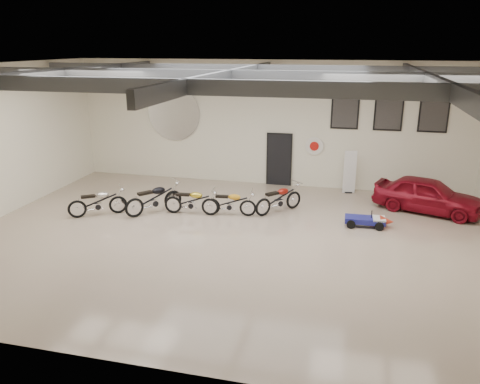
% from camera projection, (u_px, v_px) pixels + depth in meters
% --- Properties ---
extents(floor, '(16.00, 12.00, 0.01)m').
position_uv_depth(floor, '(231.00, 239.00, 14.00)').
color(floor, tan).
rests_on(floor, ground).
extents(ceiling, '(16.00, 12.00, 0.01)m').
position_uv_depth(ceiling, '(229.00, 66.00, 12.49)').
color(ceiling, slate).
rests_on(ceiling, back_wall).
extents(back_wall, '(16.00, 0.02, 5.00)m').
position_uv_depth(back_wall, '(268.00, 124.00, 18.80)').
color(back_wall, '#ECE6CB').
rests_on(back_wall, floor).
extents(ceiling_beams, '(15.80, 11.80, 0.32)m').
position_uv_depth(ceiling_beams, '(230.00, 76.00, 12.56)').
color(ceiling_beams, '#55575C').
rests_on(ceiling_beams, ceiling).
extents(door, '(0.92, 0.08, 2.10)m').
position_uv_depth(door, '(279.00, 160.00, 19.08)').
color(door, black).
rests_on(door, back_wall).
extents(logo_plaque, '(2.30, 0.06, 1.16)m').
position_uv_depth(logo_plaque, '(174.00, 113.00, 19.56)').
color(logo_plaque, silver).
rests_on(logo_plaque, back_wall).
extents(poster_left, '(1.05, 0.08, 1.35)m').
position_uv_depth(poster_left, '(345.00, 111.00, 17.92)').
color(poster_left, black).
rests_on(poster_left, back_wall).
extents(poster_mid, '(1.05, 0.08, 1.35)m').
position_uv_depth(poster_mid, '(389.00, 113.00, 17.56)').
color(poster_mid, black).
rests_on(poster_mid, back_wall).
extents(poster_right, '(1.05, 0.08, 1.35)m').
position_uv_depth(poster_right, '(434.00, 114.00, 17.20)').
color(poster_right, black).
rests_on(poster_right, back_wall).
extents(oil_sign, '(0.72, 0.10, 0.72)m').
position_uv_depth(oil_sign, '(314.00, 146.00, 18.57)').
color(oil_sign, white).
rests_on(oil_sign, back_wall).
extents(banner_stand, '(0.50, 0.27, 1.74)m').
position_uv_depth(banner_stand, '(350.00, 171.00, 18.09)').
color(banner_stand, white).
rests_on(banner_stand, floor).
extents(motorcycle_silver, '(1.91, 1.55, 0.99)m').
position_uv_depth(motorcycle_silver, '(97.00, 202.00, 15.75)').
color(motorcycle_silver, silver).
rests_on(motorcycle_silver, floor).
extents(motorcycle_black, '(1.83, 2.01, 1.08)m').
position_uv_depth(motorcycle_black, '(154.00, 198.00, 15.99)').
color(motorcycle_black, silver).
rests_on(motorcycle_black, floor).
extents(motorcycle_gold, '(1.89, 0.71, 0.97)m').
position_uv_depth(motorcycle_gold, '(191.00, 201.00, 15.88)').
color(motorcycle_gold, silver).
rests_on(motorcycle_gold, floor).
extents(motorcycle_yellow, '(1.81, 0.71, 0.92)m').
position_uv_depth(motorcycle_yellow, '(230.00, 202.00, 15.79)').
color(motorcycle_yellow, silver).
rests_on(motorcycle_yellow, floor).
extents(motorcycle_red, '(1.73, 1.84, 1.01)m').
position_uv_depth(motorcycle_red, '(279.00, 198.00, 16.07)').
color(motorcycle_red, silver).
rests_on(motorcycle_red, floor).
extents(go_kart, '(1.56, 0.74, 0.56)m').
position_uv_depth(go_kart, '(369.00, 218.00, 14.86)').
color(go_kart, navy).
rests_on(go_kart, floor).
extents(vintage_car, '(2.53, 3.85, 1.22)m').
position_uv_depth(vintage_car, '(428.00, 195.00, 16.10)').
color(vintage_car, maroon).
rests_on(vintage_car, floor).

